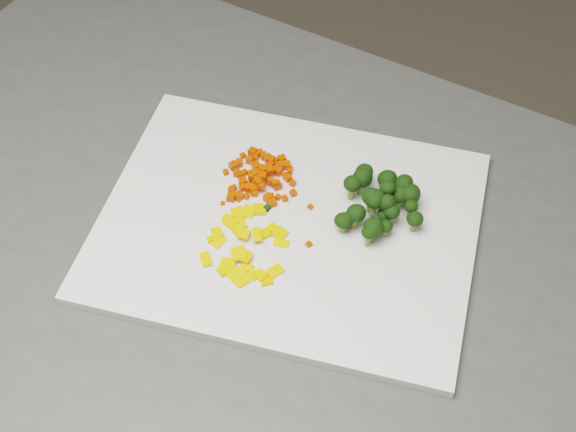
# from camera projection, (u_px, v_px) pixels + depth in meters

# --- Properties ---
(counter_block) EXTENTS (1.29, 1.11, 0.90)m
(counter_block) POSITION_uv_depth(u_px,v_px,m) (251.00, 409.00, 1.29)
(counter_block) COLOR #464643
(counter_block) RESTS_ON ground
(cutting_board) EXTENTS (0.48, 0.40, 0.01)m
(cutting_board) POSITION_uv_depth(u_px,v_px,m) (288.00, 224.00, 0.94)
(cutting_board) COLOR white
(cutting_board) RESTS_ON counter_block
(carrot_pile) EXTENTS (0.10, 0.10, 0.03)m
(carrot_pile) POSITION_uv_depth(u_px,v_px,m) (261.00, 173.00, 0.97)
(carrot_pile) COLOR red
(carrot_pile) RESTS_ON cutting_board
(pepper_pile) EXTENTS (0.11, 0.11, 0.02)m
(pepper_pile) POSITION_uv_depth(u_px,v_px,m) (248.00, 243.00, 0.91)
(pepper_pile) COLOR #FFB80D
(pepper_pile) RESTS_ON cutting_board
(broccoli_pile) EXTENTS (0.12, 0.12, 0.05)m
(broccoli_pile) POSITION_uv_depth(u_px,v_px,m) (381.00, 202.00, 0.92)
(broccoli_pile) COLOR black
(broccoli_pile) RESTS_ON cutting_board
(carrot_cube_0) EXTENTS (0.01, 0.01, 0.01)m
(carrot_cube_0) POSITION_uv_depth(u_px,v_px,m) (289.00, 178.00, 0.98)
(carrot_cube_0) COLOR red
(carrot_cube_0) RESTS_ON carrot_pile
(carrot_cube_1) EXTENTS (0.01, 0.01, 0.01)m
(carrot_cube_1) POSITION_uv_depth(u_px,v_px,m) (243.00, 182.00, 0.97)
(carrot_cube_1) COLOR red
(carrot_cube_1) RESTS_ON carrot_pile
(carrot_cube_2) EXTENTS (0.01, 0.01, 0.01)m
(carrot_cube_2) POSITION_uv_depth(u_px,v_px,m) (231.00, 197.00, 0.96)
(carrot_cube_2) COLOR red
(carrot_cube_2) RESTS_ON carrot_pile
(carrot_cube_3) EXTENTS (0.01, 0.01, 0.01)m
(carrot_cube_3) POSITION_uv_depth(u_px,v_px,m) (253.00, 152.00, 1.00)
(carrot_cube_3) COLOR red
(carrot_cube_3) RESTS_ON carrot_pile
(carrot_cube_4) EXTENTS (0.01, 0.01, 0.01)m
(carrot_cube_4) POSITION_uv_depth(u_px,v_px,m) (243.00, 188.00, 0.97)
(carrot_cube_4) COLOR red
(carrot_cube_4) RESTS_ON carrot_pile
(carrot_cube_5) EXTENTS (0.01, 0.01, 0.01)m
(carrot_cube_5) POSITION_uv_depth(u_px,v_px,m) (259.00, 182.00, 0.97)
(carrot_cube_5) COLOR red
(carrot_cube_5) RESTS_ON carrot_pile
(carrot_cube_6) EXTENTS (0.01, 0.01, 0.01)m
(carrot_cube_6) POSITION_uv_depth(u_px,v_px,m) (255.00, 174.00, 0.97)
(carrot_cube_6) COLOR red
(carrot_cube_6) RESTS_ON carrot_pile
(carrot_cube_7) EXTENTS (0.01, 0.01, 0.01)m
(carrot_cube_7) POSITION_uv_depth(u_px,v_px,m) (285.00, 198.00, 0.96)
(carrot_cube_7) COLOR red
(carrot_cube_7) RESTS_ON carrot_pile
(carrot_cube_8) EXTENTS (0.01, 0.01, 0.01)m
(carrot_cube_8) POSITION_uv_depth(u_px,v_px,m) (276.00, 171.00, 0.98)
(carrot_cube_8) COLOR red
(carrot_cube_8) RESTS_ON carrot_pile
(carrot_cube_9) EXTENTS (0.01, 0.01, 0.01)m
(carrot_cube_9) POSITION_uv_depth(u_px,v_px,m) (243.00, 156.00, 1.00)
(carrot_cube_9) COLOR red
(carrot_cube_9) RESTS_ON carrot_pile
(carrot_cube_10) EXTENTS (0.01, 0.01, 0.01)m
(carrot_cube_10) POSITION_uv_depth(u_px,v_px,m) (240.00, 175.00, 0.98)
(carrot_cube_10) COLOR red
(carrot_cube_10) RESTS_ON carrot_pile
(carrot_cube_11) EXTENTS (0.01, 0.01, 0.01)m
(carrot_cube_11) POSITION_uv_depth(u_px,v_px,m) (255.00, 154.00, 1.00)
(carrot_cube_11) COLOR red
(carrot_cube_11) RESTS_ON carrot_pile
(carrot_cube_12) EXTENTS (0.01, 0.01, 0.01)m
(carrot_cube_12) POSITION_uv_depth(u_px,v_px,m) (232.00, 195.00, 0.96)
(carrot_cube_12) COLOR red
(carrot_cube_12) RESTS_ON carrot_pile
(carrot_cube_13) EXTENTS (0.01, 0.01, 0.01)m
(carrot_cube_13) POSITION_uv_depth(u_px,v_px,m) (268.00, 198.00, 0.95)
(carrot_cube_13) COLOR red
(carrot_cube_13) RESTS_ON carrot_pile
(carrot_cube_14) EXTENTS (0.01, 0.01, 0.01)m
(carrot_cube_14) POSITION_uv_depth(u_px,v_px,m) (239.00, 198.00, 0.96)
(carrot_cube_14) COLOR red
(carrot_cube_14) RESTS_ON carrot_pile
(carrot_cube_15) EXTENTS (0.01, 0.01, 0.01)m
(carrot_cube_15) POSITION_uv_depth(u_px,v_px,m) (270.00, 158.00, 1.00)
(carrot_cube_15) COLOR red
(carrot_cube_15) RESTS_ON carrot_pile
(carrot_cube_16) EXTENTS (0.01, 0.01, 0.01)m
(carrot_cube_16) POSITION_uv_depth(u_px,v_px,m) (253.00, 189.00, 0.96)
(carrot_cube_16) COLOR red
(carrot_cube_16) RESTS_ON carrot_pile
(carrot_cube_17) EXTENTS (0.01, 0.01, 0.01)m
(carrot_cube_17) POSITION_uv_depth(u_px,v_px,m) (255.00, 156.00, 1.00)
(carrot_cube_17) COLOR red
(carrot_cube_17) RESTS_ON carrot_pile
(carrot_cube_18) EXTENTS (0.01, 0.01, 0.01)m
(carrot_cube_18) POSITION_uv_depth(u_px,v_px,m) (287.00, 165.00, 0.99)
(carrot_cube_18) COLOR red
(carrot_cube_18) RESTS_ON carrot_pile
(carrot_cube_19) EXTENTS (0.01, 0.01, 0.01)m
(carrot_cube_19) POSITION_uv_depth(u_px,v_px,m) (293.00, 183.00, 0.97)
(carrot_cube_19) COLOR red
(carrot_cube_19) RESTS_ON carrot_pile
(carrot_cube_20) EXTENTS (0.01, 0.01, 0.01)m
(carrot_cube_20) POSITION_uv_depth(u_px,v_px,m) (247.00, 196.00, 0.96)
(carrot_cube_20) COLOR red
(carrot_cube_20) RESTS_ON carrot_pile
(carrot_cube_21) EXTENTS (0.01, 0.01, 0.01)m
(carrot_cube_21) POSITION_uv_depth(u_px,v_px,m) (263.00, 169.00, 0.97)
(carrot_cube_21) COLOR red
(carrot_cube_21) RESTS_ON carrot_pile
(carrot_cube_22) EXTENTS (0.01, 0.01, 0.01)m
(carrot_cube_22) POSITION_uv_depth(u_px,v_px,m) (268.00, 159.00, 1.00)
(carrot_cube_22) COLOR red
(carrot_cube_22) RESTS_ON carrot_pile
(carrot_cube_23) EXTENTS (0.01, 0.01, 0.01)m
(carrot_cube_23) POSITION_uv_depth(u_px,v_px,m) (260.00, 153.00, 1.00)
(carrot_cube_23) COLOR red
(carrot_cube_23) RESTS_ON carrot_pile
(carrot_cube_24) EXTENTS (0.01, 0.01, 0.01)m
(carrot_cube_24) POSITION_uv_depth(u_px,v_px,m) (271.00, 197.00, 0.96)
(carrot_cube_24) COLOR red
(carrot_cube_24) RESTS_ON carrot_pile
(carrot_cube_25) EXTENTS (0.01, 0.01, 0.01)m
(carrot_cube_25) POSITION_uv_depth(u_px,v_px,m) (257.00, 165.00, 0.99)
(carrot_cube_25) COLOR red
(carrot_cube_25) RESTS_ON carrot_pile
(carrot_cube_26) EXTENTS (0.01, 0.01, 0.01)m
(carrot_cube_26) POSITION_uv_depth(u_px,v_px,m) (263.00, 177.00, 0.96)
(carrot_cube_26) COLOR red
(carrot_cube_26) RESTS_ON carrot_pile
(carrot_cube_27) EXTENTS (0.01, 0.01, 0.01)m
(carrot_cube_27) POSITION_uv_depth(u_px,v_px,m) (253.00, 178.00, 0.98)
(carrot_cube_27) COLOR red
(carrot_cube_27) RESTS_ON carrot_pile
(carrot_cube_28) EXTENTS (0.01, 0.01, 0.01)m
(carrot_cube_28) POSITION_uv_depth(u_px,v_px,m) (285.00, 176.00, 0.98)
(carrot_cube_28) COLOR red
(carrot_cube_28) RESTS_ON carrot_pile
(carrot_cube_29) EXTENTS (0.01, 0.01, 0.01)m
(carrot_cube_29) POSITION_uv_depth(u_px,v_px,m) (248.00, 188.00, 0.97)
(carrot_cube_29) COLOR red
(carrot_cube_29) RESTS_ON carrot_pile
(carrot_cube_30) EXTENTS (0.01, 0.01, 0.01)m
(carrot_cube_30) POSITION_uv_depth(u_px,v_px,m) (262.00, 186.00, 0.96)
(carrot_cube_30) COLOR red
(carrot_cube_30) RESTS_ON carrot_pile
(carrot_cube_31) EXTENTS (0.01, 0.01, 0.01)m
(carrot_cube_31) POSITION_uv_depth(u_px,v_px,m) (257.00, 183.00, 0.97)
(carrot_cube_31) COLOR red
(carrot_cube_31) RESTS_ON carrot_pile
(carrot_cube_32) EXTENTS (0.01, 0.01, 0.01)m
(carrot_cube_32) POSITION_uv_depth(u_px,v_px,m) (237.00, 173.00, 0.98)
(carrot_cube_32) COLOR red
(carrot_cube_32) RESTS_ON carrot_pile
(carrot_cube_33) EXTENTS (0.01, 0.01, 0.01)m
(carrot_cube_33) POSITION_uv_depth(u_px,v_px,m) (255.00, 193.00, 0.96)
(carrot_cube_33) COLOR red
(carrot_cube_33) RESTS_ON carrot_pile
(carrot_cube_34) EXTENTS (0.01, 0.01, 0.01)m
(carrot_cube_34) POSITION_uv_depth(u_px,v_px,m) (250.00, 160.00, 0.99)
(carrot_cube_34) COLOR red
(carrot_cube_34) RESTS_ON carrot_pile
(carrot_cube_35) EXTENTS (0.01, 0.01, 0.01)m
(carrot_cube_35) POSITION_uv_depth(u_px,v_px,m) (258.00, 181.00, 0.96)
(carrot_cube_35) COLOR red
(carrot_cube_35) RESTS_ON carrot_pile
(carrot_cube_36) EXTENTS (0.01, 0.01, 0.01)m
(carrot_cube_36) POSITION_uv_depth(u_px,v_px,m) (236.00, 195.00, 0.96)
(carrot_cube_36) COLOR red
(carrot_cube_36) RESTS_ON carrot_pile
(carrot_cube_37) EXTENTS (0.01, 0.01, 0.01)m
(carrot_cube_37) POSITION_uv_depth(u_px,v_px,m) (264.00, 156.00, 1.00)
(carrot_cube_37) COLOR red
(carrot_cube_37) RESTS_ON carrot_pile
(carrot_cube_38) EXTENTS (0.01, 0.01, 0.01)m
(carrot_cube_38) POSITION_uv_depth(u_px,v_px,m) (275.00, 183.00, 0.96)
(carrot_cube_38) COLOR red
(carrot_cube_38) RESTS_ON carrot_pile
(carrot_cube_39) EXTENTS (0.01, 0.01, 0.01)m
(carrot_cube_39) POSITION_uv_depth(u_px,v_px,m) (282.00, 159.00, 1.00)
(carrot_cube_39) COLOR red
(carrot_cube_39) RESTS_ON carrot_pile
(carrot_cube_40) EXTENTS (0.01, 0.01, 0.01)m
(carrot_cube_40) POSITION_uv_depth(u_px,v_px,m) (239.00, 163.00, 0.99)
(carrot_cube_40) COLOR red
(carrot_cube_40) RESTS_ON carrot_pile
(carrot_cube_41) EXTENTS (0.01, 0.01, 0.01)m
(carrot_cube_41) POSITION_uv_depth(u_px,v_px,m) (282.00, 165.00, 0.99)
(carrot_cube_41) COLOR red
(carrot_cube_41) RESTS_ON carrot_pile
(carrot_cube_42) EXTENTS (0.01, 0.01, 0.01)m
(carrot_cube_42) POSITION_uv_depth(u_px,v_px,m) (293.00, 193.00, 0.96)
(carrot_cube_42) COLOR red
(carrot_cube_42) RESTS_ON carrot_pile
(carrot_cube_43) EXTENTS (0.01, 0.01, 0.01)m
(carrot_cube_43) POSITION_uv_depth(u_px,v_px,m) (277.00, 185.00, 0.97)
(carrot_cube_43) COLOR red
(carrot_cube_43) RESTS_ON carrot_pile
(carrot_cube_44) EXTENTS (0.01, 0.01, 0.01)m
(carrot_cube_44) POSITION_uv_depth(u_px,v_px,m) (275.00, 161.00, 1.00)
(carrot_cube_44) COLOR red
(carrot_cube_44) RESTS_ON carrot_pile
(carrot_cube_45) EXTENTS (0.01, 0.01, 0.01)m
(carrot_cube_45) POSITION_uv_depth(u_px,v_px,m) (270.00, 181.00, 0.96)
(carrot_cube_45) COLOR red
(carrot_cube_45) RESTS_ON carrot_pile
(carrot_cube_46) EXTENTS (0.01, 0.01, 0.01)m
(carrot_cube_46) POSITION_uv_depth(u_px,v_px,m) (288.00, 178.00, 0.98)
(carrot_cube_46) COLOR red
(carrot_cube_46) RESTS_ON carrot_pile
(carrot_cube_47) EXTENTS (0.01, 0.01, 0.01)m
(carrot_cube_47) POSITION_uv_depth(u_px,v_px,m) (234.00, 188.00, 0.97)
(carrot_cube_47) COLOR red
(carrot_cube_47) RESTS_ON carrot_pile
(carrot_cube_48) EXTENTS (0.01, 0.01, 0.01)m
(carrot_cube_48) POSITION_uv_depth(u_px,v_px,m) (278.00, 197.00, 0.96)
(carrot_cube_48) COLOR red
(carrot_cube_48) RESTS_ON carrot_pile
(carrot_cube_49) EXTENTS (0.01, 0.01, 0.01)m
(carrot_cube_49) POSITION_uv_depth(u_px,v_px,m) (232.00, 189.00, 0.97)
(carrot_cube_49) COLOR red
(carrot_cube_49) RESTS_ON carrot_pile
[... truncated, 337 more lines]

